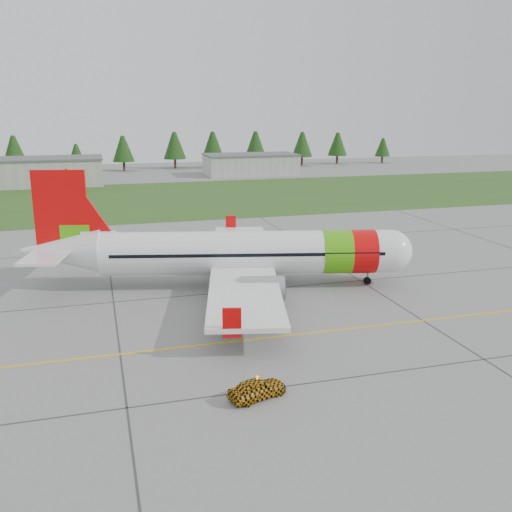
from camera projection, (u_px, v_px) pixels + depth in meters
name	position (u px, v px, depth m)	size (l,w,h in m)	color
ground	(356.00, 377.00, 38.05)	(320.00, 320.00, 0.00)	gray
aircraft	(238.00, 253.00, 56.82)	(38.27, 35.93, 11.75)	white
follow_me_car	(257.00, 370.00, 34.84)	(1.51, 1.28, 3.76)	orange
grass_strip	(178.00, 198.00, 114.41)	(320.00, 50.00, 0.03)	#30561E
taxi_guideline	(312.00, 333.00, 45.50)	(120.00, 0.25, 0.02)	gold
hangar_west	(31.00, 173.00, 131.80)	(32.00, 14.00, 6.00)	#A8A8A3
hangar_east	(250.00, 165.00, 153.90)	(24.00, 12.00, 5.20)	#A8A8A3
treeline	(149.00, 153.00, 165.30)	(160.00, 8.00, 10.00)	#1C3F14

